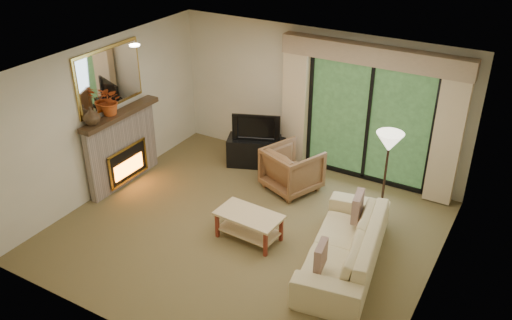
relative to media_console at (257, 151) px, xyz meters
The scene contains 22 objects.
floor 2.18m from the media_console, 64.36° to the right, with size 5.50×5.50×0.00m, color brown.
ceiling 3.18m from the media_console, 64.36° to the right, with size 5.50×5.50×0.00m, color white.
wall_back 1.50m from the media_console, 30.44° to the left, with size 5.00×5.00×0.00m, color beige.
wall_front 4.66m from the media_console, 78.12° to the right, with size 5.00×5.00×0.00m, color beige.
wall_left 2.86m from the media_console, 132.93° to the right, with size 5.00×5.00×0.00m, color beige.
wall_right 4.30m from the media_console, 27.88° to the right, with size 5.00×5.00×0.00m, color beige.
fireplace 2.47m from the media_console, 134.07° to the right, with size 0.24×1.70×1.37m, color gray, non-canonical shape.
mirror 3.01m from the media_console, 135.47° to the right, with size 0.07×1.45×1.02m, color gold, non-canonical shape.
sliding_door 2.16m from the media_console, 14.48° to the left, with size 2.26×0.10×2.16m, color black, non-canonical shape.
curtain_left 1.17m from the media_console, 33.65° to the left, with size 0.45×0.18×2.35m, color #D0B48A.
curtain_right 3.44m from the media_console, ahead, with size 0.45×0.18×2.35m, color #D0B48A.
cornice 2.85m from the media_console, 11.96° to the left, with size 3.20×0.24×0.32m, color tan.
media_console is the anchor object (origin of this frame).
tv 0.53m from the media_console, ahead, with size 0.89×0.12×0.51m, color black.
armchair 1.10m from the media_console, 26.03° to the right, with size 0.83×0.86×0.78m, color brown.
sofa 3.21m from the media_console, 37.71° to the right, with size 2.31×0.90×0.67m, color #D1BE87.
pillow_near 3.62m from the media_console, 46.87° to the right, with size 0.10×0.37×0.37m, color #4F2B22.
pillow_far 2.80m from the media_console, 27.81° to the right, with size 0.11×0.41×0.41m, color #4F2B22.
coffee_table 2.37m from the media_console, 62.89° to the right, with size 0.98×0.54×0.44m, color #D4B47D, non-canonical shape.
floor_lamp 2.77m from the media_console, 14.04° to the right, with size 0.41×0.41×1.55m, color #F9EECD, non-canonical shape.
vase 3.14m from the media_console, 125.53° to the right, with size 0.28×0.28×0.29m, color #382718.
branches 2.87m from the media_console, 131.23° to the right, with size 0.44×0.38×0.49m, color #B24617.
Camera 1 is at (3.58, -5.91, 4.94)m, focal length 38.00 mm.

